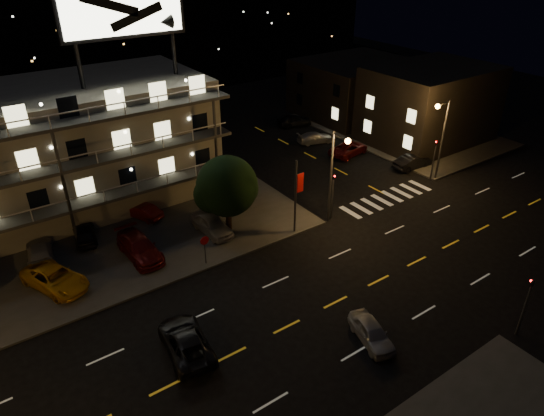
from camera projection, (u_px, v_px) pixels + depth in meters
ground at (312, 314)px, 30.93m from camera, size 140.00×140.00×0.00m
curb_nw at (14, 241)px, 38.17m from camera, size 44.00×24.00×0.15m
curb_ne at (398, 129)px, 60.15m from camera, size 16.00×24.00×0.15m
motel at (41, 152)px, 40.37m from camera, size 28.00×13.80×18.10m
side_bldg_front at (429, 105)px, 55.24m from camera, size 14.06×10.00×8.50m
side_bldg_back at (355, 88)px, 64.16m from camera, size 14.06×12.00×7.00m
streetlight_nc at (334, 169)px, 38.40m from camera, size 0.44×1.92×8.00m
streetlight_ne at (441, 132)px, 45.47m from camera, size 1.92×0.44×8.00m
signal_nw at (333, 191)px, 40.23m from camera, size 0.20×0.27×4.60m
signal_sw at (527, 302)px, 28.10m from camera, size 0.20×0.27×4.60m
signal_ne at (434, 156)px, 46.72m from camera, size 0.27×0.20×4.60m
banner_north at (296, 195)px, 37.78m from camera, size 0.83×0.16×6.40m
stop_sign at (205, 246)px, 34.70m from camera, size 0.91×0.11×2.61m
tree at (227, 188)px, 37.78m from camera, size 5.04×4.85×6.34m
lot_car_2 at (55, 278)px, 32.77m from camera, size 4.15×5.64×1.43m
lot_car_3 at (139, 247)px, 35.93m from camera, size 2.29×5.26×1.51m
lot_car_4 at (212, 224)px, 38.82m from camera, size 2.07×4.50×1.50m
lot_car_7 at (40, 252)px, 35.60m from camera, size 2.52×4.70×1.30m
lot_car_8 at (84, 233)px, 37.83m from camera, size 2.36×4.26×1.37m
lot_car_9 at (143, 211)px, 40.92m from camera, size 2.70×3.89×1.22m
side_car_0 at (413, 162)px, 49.96m from camera, size 4.41×1.79×1.42m
side_car_1 at (349, 149)px, 53.12m from camera, size 5.33×3.18×1.39m
side_car_2 at (315, 138)px, 56.20m from camera, size 4.59×2.89×1.24m
side_car_3 at (294, 120)px, 61.09m from camera, size 4.64×2.68×1.49m
road_car_east at (372, 332)px, 28.64m from camera, size 2.43×3.99×1.27m
road_car_west at (186, 341)px, 27.90m from camera, size 3.01×5.33×1.41m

